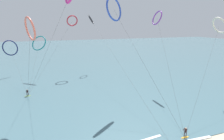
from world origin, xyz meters
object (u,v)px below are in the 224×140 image
object	(u,v)px
kite_violet	(157,18)
kite_charcoal	(91,20)
surfer_lime	(27,93)
surfer_amber	(185,133)
kite_teal	(39,43)
kite_coral	(30,29)
kite_navy	(10,48)
kite_ivory	(219,26)
kite_crimson	(72,21)
kite_cobalt	(114,9)

from	to	relation	value
kite_violet	kite_charcoal	xyz separation A→B (m)	(-10.51, 27.53, 0.13)
surfer_lime	surfer_amber	size ratio (longest dim) A/B	1.00
kite_violet	surfer_amber	bearing A→B (deg)	-19.16
kite_teal	kite_coral	bearing A→B (deg)	-52.37
kite_navy	kite_ivory	bearing A→B (deg)	-75.93
kite_crimson	kite_ivory	xyz separation A→B (m)	(27.61, -33.78, -1.46)
kite_ivory	kite_violet	size ratio (longest dim) A/B	0.78
kite_crimson	kite_ivory	bearing A→B (deg)	123.74
kite_crimson	kite_violet	xyz separation A→B (m)	(18.22, -22.95, 0.42)
kite_ivory	kite_teal	xyz separation A→B (m)	(-38.62, 31.44, -5.44)
kite_cobalt	kite_coral	bearing A→B (deg)	152.14
kite_crimson	kite_cobalt	xyz separation A→B (m)	(4.42, -27.86, 1.90)
kite_violet	kite_teal	xyz separation A→B (m)	(-29.23, 20.60, -7.32)
surfer_lime	kite_charcoal	size ratio (longest dim) A/B	0.03
surfer_lime	surfer_amber	world-z (taller)	same
kite_coral	surfer_amber	bearing A→B (deg)	-148.08
kite_coral	kite_ivory	bearing A→B (deg)	-115.81
surfer_lime	kite_cobalt	xyz separation A→B (m)	(18.90, -8.97, 19.25)
kite_navy	kite_cobalt	bearing A→B (deg)	-90.06
kite_violet	kite_ivory	bearing A→B (deg)	43.18
kite_crimson	kite_ivory	world-z (taller)	kite_crimson
surfer_amber	kite_navy	xyz separation A→B (m)	(-29.28, 51.64, 8.50)
surfer_lime	kite_teal	distance (m)	19.88
kite_charcoal	kite_navy	distance (m)	29.49
surfer_amber	kite_teal	size ratio (longest dim) A/B	0.09
surfer_lime	kite_navy	distance (m)	26.31
surfer_lime	surfer_amber	xyz separation A→B (m)	(23.54, -27.41, 0.00)
surfer_lime	kite_violet	distance (m)	37.44
kite_coral	surfer_lime	bearing A→B (deg)	-7.70
kite_cobalt	kite_charcoal	distance (m)	32.64
surfer_lime	kite_charcoal	bearing A→B (deg)	51.81
kite_cobalt	kite_violet	bearing A→B (deg)	-15.23
kite_crimson	kite_ivory	distance (m)	43.66
surfer_lime	kite_coral	distance (m)	19.05
kite_cobalt	kite_navy	distance (m)	42.73
surfer_amber	kite_crimson	xyz separation A→B (m)	(-9.06, 46.30, 17.35)
surfer_amber	kite_coral	bearing A→B (deg)	27.35
surfer_amber	kite_ivory	world-z (taller)	kite_ivory
surfer_lime	kite_ivory	size ratio (longest dim) A/B	0.09
surfer_amber	kite_crimson	distance (m)	50.26
kite_violet	kite_teal	bearing A→B (deg)	-122.90
surfer_lime	kite_cobalt	distance (m)	28.43
kite_ivory	surfer_amber	bearing A→B (deg)	129.58
kite_violet	kite_teal	size ratio (longest dim) A/B	1.32
kite_violet	kite_charcoal	distance (m)	29.47
kite_violet	kite_charcoal	world-z (taller)	kite_violet
kite_crimson	surfer_lime	bearing A→B (deg)	47.00
surfer_lime	kite_violet	bearing A→B (deg)	-1.87
kite_charcoal	kite_ivory	bearing A→B (deg)	-131.74
surfer_amber	kite_teal	world-z (taller)	kite_teal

